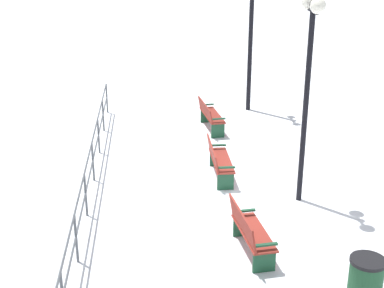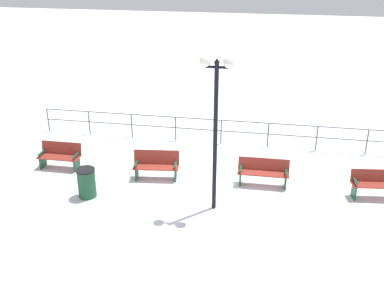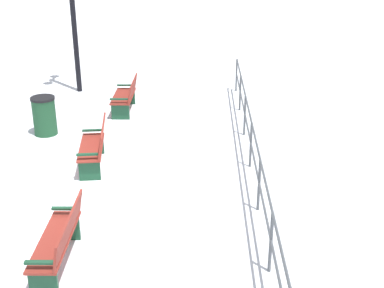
{
  "view_description": "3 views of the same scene",
  "coord_description": "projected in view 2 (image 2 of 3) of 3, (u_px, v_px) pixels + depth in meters",
  "views": [
    {
      "loc": [
        -1.85,
        -10.89,
        5.84
      ],
      "look_at": [
        -0.97,
        0.27,
        1.48
      ],
      "focal_mm": 52.52,
      "sensor_mm": 36.0,
      "label": 1
    },
    {
      "loc": [
        13.03,
        1.86,
        7.16
      ],
      "look_at": [
        -0.99,
        -0.73,
        0.9
      ],
      "focal_mm": 42.71,
      "sensor_mm": 36.0,
      "label": 2
    },
    {
      "loc": [
        -2.28,
        8.26,
        4.75
      ],
      "look_at": [
        -2.08,
        -0.48,
        1.06
      ],
      "focal_mm": 49.46,
      "sensor_mm": 36.0,
      "label": 3
    }
  ],
  "objects": [
    {
      "name": "ground_plane",
      "position": [
        208.0,
        183.0,
        14.92
      ],
      "size": [
        80.0,
        80.0,
        0.0
      ],
      "primitive_type": "plane",
      "color": "white",
      "rests_on": "ground"
    },
    {
      "name": "bench_nearest",
      "position": [
        60.0,
        156.0,
        15.8
      ],
      "size": [
        0.59,
        1.45,
        0.88
      ],
      "rotation": [
        0.0,
        0.0,
        0.01
      ],
      "color": "maroon",
      "rests_on": "ground"
    },
    {
      "name": "bench_second",
      "position": [
        156.0,
        165.0,
        15.06
      ],
      "size": [
        0.71,
        1.56,
        0.93
      ],
      "rotation": [
        0.0,
        0.0,
        0.13
      ],
      "color": "maroon",
      "rests_on": "ground"
    },
    {
      "name": "bench_third",
      "position": [
        263.0,
        172.0,
        14.62
      ],
      "size": [
        0.52,
        1.64,
        0.87
      ],
      "rotation": [
        0.0,
        0.0,
        0.01
      ],
      "color": "maroon",
      "rests_on": "ground"
    },
    {
      "name": "bench_fourth",
      "position": [
        378.0,
        184.0,
        13.89
      ],
      "size": [
        0.69,
        1.68,
        0.87
      ],
      "rotation": [
        0.0,
        0.0,
        0.12
      ],
      "color": "maroon",
      "rests_on": "ground"
    },
    {
      "name": "lamppost_middle",
      "position": [
        216.0,
        100.0,
        12.18
      ],
      "size": [
        0.32,
        0.95,
        4.54
      ],
      "color": "black",
      "rests_on": "ground"
    },
    {
      "name": "waterfront_railing",
      "position": [
        221.0,
        128.0,
        17.59
      ],
      "size": [
        0.05,
        14.46,
        0.99
      ],
      "color": "#4C5156",
      "rests_on": "ground"
    },
    {
      "name": "trash_bin",
      "position": [
        87.0,
        183.0,
        13.95
      ],
      "size": [
        0.57,
        0.57,
        0.93
      ],
      "color": "#1E4C2D",
      "rests_on": "ground"
    }
  ]
}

